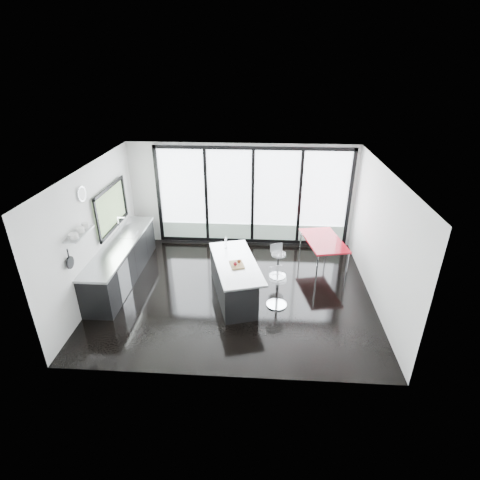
# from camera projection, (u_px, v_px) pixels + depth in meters

# --- Properties ---
(floor) EXTENTS (6.00, 5.00, 0.00)m
(floor) POSITION_uv_depth(u_px,v_px,m) (235.00, 291.00, 8.43)
(floor) COLOR black
(floor) RESTS_ON ground
(ceiling) EXTENTS (6.00, 5.00, 0.00)m
(ceiling) POSITION_uv_depth(u_px,v_px,m) (234.00, 170.00, 7.20)
(ceiling) COLOR white
(ceiling) RESTS_ON wall_back
(wall_back) EXTENTS (6.00, 0.09, 2.80)m
(wall_back) POSITION_uv_depth(u_px,v_px,m) (252.00, 201.00, 10.06)
(wall_back) COLOR silver
(wall_back) RESTS_ON ground
(wall_front) EXTENTS (6.00, 0.00, 2.80)m
(wall_front) POSITION_uv_depth(u_px,v_px,m) (221.00, 307.00, 5.57)
(wall_front) COLOR silver
(wall_front) RESTS_ON ground
(wall_left) EXTENTS (0.26, 5.00, 2.80)m
(wall_left) POSITION_uv_depth(u_px,v_px,m) (100.00, 220.00, 8.16)
(wall_left) COLOR silver
(wall_left) RESTS_ON ground
(wall_right) EXTENTS (0.00, 5.00, 2.80)m
(wall_right) POSITION_uv_depth(u_px,v_px,m) (380.00, 240.00, 7.64)
(wall_right) COLOR silver
(wall_right) RESTS_ON ground
(counter_cabinets) EXTENTS (0.69, 3.24, 1.36)m
(counter_cabinets) POSITION_uv_depth(u_px,v_px,m) (122.00, 261.00, 8.74)
(counter_cabinets) COLOR black
(counter_cabinets) RESTS_ON floor
(island) EXTENTS (1.38, 2.19, 1.08)m
(island) POSITION_uv_depth(u_px,v_px,m) (233.00, 279.00, 8.12)
(island) COLOR black
(island) RESTS_ON floor
(bar_stool_near) EXTENTS (0.55, 0.55, 0.68)m
(bar_stool_near) POSITION_uv_depth(u_px,v_px,m) (277.00, 292.00, 7.82)
(bar_stool_near) COLOR silver
(bar_stool_near) RESTS_ON floor
(bar_stool_far) EXTENTS (0.52, 0.52, 0.63)m
(bar_stool_far) POSITION_uv_depth(u_px,v_px,m) (278.00, 265.00, 8.87)
(bar_stool_far) COLOR silver
(bar_stool_far) RESTS_ON floor
(red_table) EXTENTS (1.10, 1.58, 0.77)m
(red_table) POSITION_uv_depth(u_px,v_px,m) (322.00, 254.00, 9.22)
(red_table) COLOR #A30E1B
(red_table) RESTS_ON floor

